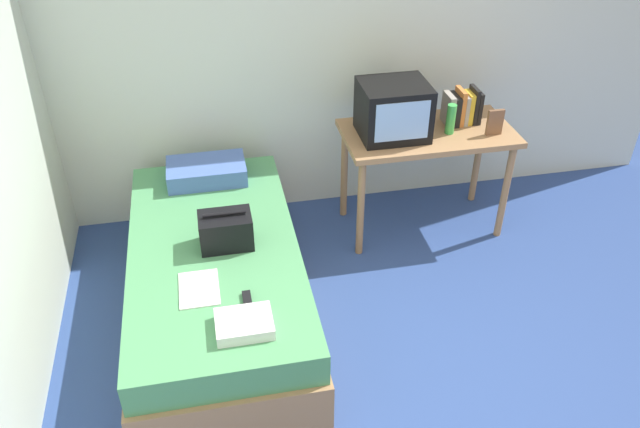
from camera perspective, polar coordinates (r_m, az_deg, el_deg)
ground_plane at (r=3.63m, az=8.29°, el=-15.38°), size 8.00×8.00×0.00m
wall_back at (r=4.50m, az=1.40°, el=15.82°), size 5.20×0.10×2.60m
bed at (r=3.89m, az=-9.20°, el=-5.90°), size 1.00×2.00×0.52m
desk at (r=4.44m, az=9.59°, el=6.24°), size 1.16×0.60×0.78m
tv at (r=4.22m, az=6.61°, el=9.28°), size 0.44×0.39×0.36m
water_bottle at (r=4.34m, az=11.68°, el=8.36°), size 0.06×0.06×0.21m
book_row at (r=4.49m, az=12.62°, el=9.33°), size 0.24×0.17×0.25m
picture_frame at (r=4.39m, az=15.46°, el=7.95°), size 0.11×0.02×0.18m
pillow at (r=4.30m, az=-10.16°, el=3.80°), size 0.52×0.32×0.12m
handbag at (r=3.66m, az=-8.46°, el=-1.46°), size 0.30×0.20×0.22m
magazine at (r=3.43m, az=-10.82°, el=-6.61°), size 0.21×0.29×0.01m
remote_dark at (r=3.31m, az=-6.53°, el=-7.85°), size 0.04×0.16×0.02m
folded_towel at (r=3.17m, az=-6.83°, el=-9.80°), size 0.28×0.22×0.06m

